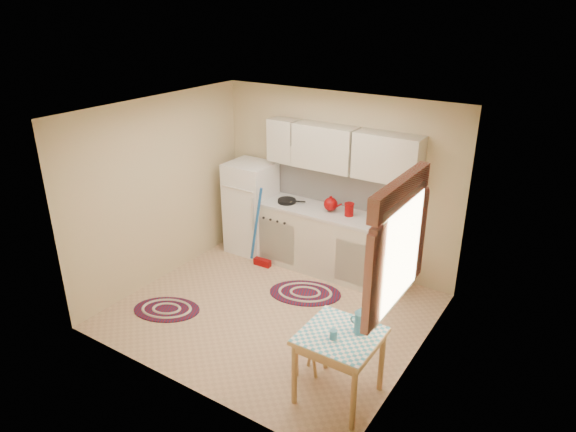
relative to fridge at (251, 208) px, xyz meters
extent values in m
plane|color=tan|center=(1.25, -1.25, -0.70)|extent=(3.60, 3.60, 0.00)
cube|color=silver|center=(1.25, -1.25, 1.80)|extent=(3.60, 3.20, 0.04)
cube|color=tan|center=(1.25, 0.35, 0.55)|extent=(3.60, 0.04, 2.50)
cube|color=tan|center=(1.25, -2.85, 0.55)|extent=(3.60, 0.04, 2.50)
cube|color=tan|center=(-0.55, -1.25, 0.55)|extent=(0.04, 3.20, 2.50)
cube|color=tan|center=(3.05, -1.25, 0.55)|extent=(0.04, 3.20, 2.50)
cube|color=white|center=(1.38, 0.34, 0.50)|extent=(2.25, 0.03, 0.55)
cube|color=beige|center=(1.38, 0.19, 1.07)|extent=(2.25, 0.33, 0.60)
cube|color=white|center=(3.03, -1.80, 0.85)|extent=(0.04, 0.85, 0.95)
cube|color=white|center=(0.00, 0.00, 0.00)|extent=(0.65, 0.60, 1.40)
cube|color=beige|center=(1.23, 0.05, -0.26)|extent=(2.25, 0.60, 0.88)
cube|color=beige|center=(1.23, 0.05, 0.20)|extent=(2.27, 0.62, 0.04)
cylinder|color=black|center=(0.65, 0.00, 0.24)|extent=(0.34, 0.34, 0.05)
cylinder|color=#7E0405|center=(1.61, 0.05, 0.30)|extent=(0.12, 0.12, 0.16)
cube|color=tan|center=(2.63, -2.13, -0.34)|extent=(0.72, 0.72, 0.72)
cylinder|color=#7E0405|center=(2.20, -2.01, -0.49)|extent=(0.34, 0.34, 0.42)
cylinder|color=teal|center=(2.61, -2.23, 0.07)|extent=(0.08, 0.08, 0.10)
camera|label=1|loc=(4.38, -5.73, 2.91)|focal=32.00mm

